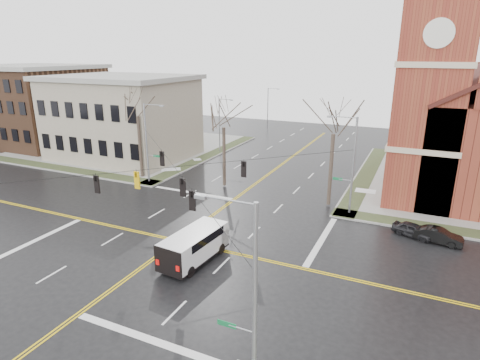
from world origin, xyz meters
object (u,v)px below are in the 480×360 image
at_px(signal_pole_se, 251,298).
at_px(parked_car_a, 413,230).
at_px(tree_ne, 334,129).
at_px(signal_pole_ne, 351,163).
at_px(tree_nw_near, 224,123).
at_px(tree_nw_far, 137,112).
at_px(parked_car_b, 439,236).
at_px(cargo_van, 196,243).
at_px(signal_pole_nw, 148,141).
at_px(streetlight_north_b, 268,107).
at_px(streetlight_north_a, 220,123).

distance_m(signal_pole_se, parked_car_a, 21.60).
bearing_deg(tree_ne, signal_pole_se, -85.09).
relative_size(signal_pole_ne, tree_nw_near, 0.91).
bearing_deg(tree_nw_far, signal_pole_ne, -2.77).
bearing_deg(parked_car_a, parked_car_b, -80.94).
distance_m(signal_pole_ne, cargo_van, 16.31).
relative_size(parked_car_b, tree_ne, 0.34).
bearing_deg(tree_nw_far, tree_ne, 0.37).
distance_m(parked_car_a, tree_nw_far, 31.68).
bearing_deg(signal_pole_se, parked_car_b, 68.87).
distance_m(signal_pole_nw, cargo_van, 19.98).
xyz_separation_m(streetlight_north_b, cargo_van, (13.59, -50.02, -3.14)).
distance_m(streetlight_north_b, tree_nw_far, 35.57).
xyz_separation_m(cargo_van, tree_nw_far, (-16.38, 14.72, 6.56)).
bearing_deg(streetlight_north_a, streetlight_north_b, 90.00).
height_order(signal_pole_nw, tree_ne, tree_ne).
xyz_separation_m(signal_pole_ne, tree_nw_near, (-14.15, 2.36, 2.23)).
bearing_deg(parked_car_a, signal_pole_ne, 86.16).
relative_size(parked_car_a, tree_nw_far, 0.31).
distance_m(signal_pole_ne, tree_nw_near, 14.52).
bearing_deg(signal_pole_nw, parked_car_b, -5.75).
bearing_deg(signal_pole_nw, signal_pole_ne, 0.00).
height_order(streetlight_north_a, tree_nw_far, tree_nw_far).
xyz_separation_m(signal_pole_ne, signal_pole_nw, (-22.64, 0.00, 0.00)).
bearing_deg(signal_pole_nw, streetlight_north_b, 88.95).
height_order(streetlight_north_a, parked_car_b, streetlight_north_a).
bearing_deg(parked_car_b, tree_nw_near, 84.43).
relative_size(streetlight_north_a, parked_car_a, 2.40).
distance_m(signal_pole_se, tree_nw_far, 34.75).
relative_size(signal_pole_se, cargo_van, 1.47).
height_order(tree_nw_far, tree_ne, tree_nw_far).
distance_m(signal_pole_se, parked_car_b, 21.82).
height_order(tree_nw_far, tree_nw_near, tree_nw_far).
relative_size(signal_pole_ne, streetlight_north_b, 1.12).
distance_m(cargo_van, tree_ne, 17.33).
xyz_separation_m(signal_pole_se, cargo_van, (-8.38, 9.48, -3.62)).
bearing_deg(signal_pole_ne, signal_pole_se, -90.00).
bearing_deg(signal_pole_se, signal_pole_ne, 90.00).
bearing_deg(streetlight_north_b, cargo_van, -74.79).
bearing_deg(parked_car_a, tree_nw_far, 103.56).
bearing_deg(signal_pole_ne, tree_ne, 147.25).
distance_m(tree_nw_near, tree_ne, 12.11).
bearing_deg(signal_pole_nw, parked_car_a, -5.35).
xyz_separation_m(cargo_van, tree_nw_near, (-5.77, 15.87, 5.85)).
bearing_deg(streetlight_north_a, parked_car_b, -33.38).
bearing_deg(signal_pole_se, parked_car_a, 74.02).
height_order(signal_pole_nw, tree_nw_far, tree_nw_far).
bearing_deg(parked_car_a, signal_pole_se, -175.21).
bearing_deg(signal_pole_ne, signal_pole_nw, 180.00).
bearing_deg(signal_pole_ne, cargo_van, -121.80).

